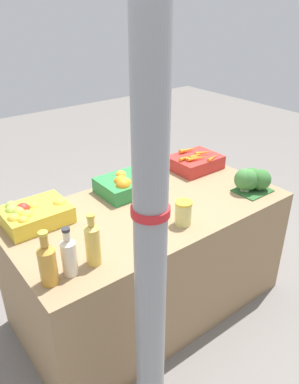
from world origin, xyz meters
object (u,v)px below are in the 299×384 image
(pickle_jar, at_px, (183,213))
(juice_bottle_cloudy, at_px, (69,255))
(broccoli_pile, at_px, (251,180))
(support_pole, at_px, (150,239))
(carrot_crate, at_px, (195,162))
(juice_bottle_golden, at_px, (93,243))
(juice_bottle_amber, at_px, (47,263))
(apple_crate, at_px, (33,214))
(orange_crate, at_px, (126,184))

(pickle_jar, bearing_deg, juice_bottle_cloudy, 179.99)
(broccoli_pile, bearing_deg, juice_bottle_cloudy, -178.58)
(support_pole, bearing_deg, carrot_crate, 39.42)
(carrot_crate, bearing_deg, juice_bottle_golden, -156.05)
(carrot_crate, relative_size, pickle_jar, 2.51)
(carrot_crate, relative_size, juice_bottle_amber, 1.32)
(broccoli_pile, xyz_separation_m, pickle_jar, (-0.60, -0.03, -0.01))
(broccoli_pile, relative_size, juice_bottle_cloudy, 0.96)
(juice_bottle_golden, bearing_deg, apple_crate, 99.53)
(juice_bottle_cloudy, height_order, pickle_jar, juice_bottle_cloudy)
(broccoli_pile, bearing_deg, pickle_jar, -176.99)
(broccoli_pile, bearing_deg, juice_bottle_golden, -178.44)
(orange_crate, relative_size, juice_bottle_golden, 1.32)
(broccoli_pile, bearing_deg, juice_bottle_amber, -178.69)
(broccoli_pile, bearing_deg, apple_crate, 159.25)
(apple_crate, relative_size, pickle_jar, 2.51)
(broccoli_pile, xyz_separation_m, juice_bottle_amber, (-1.38, -0.03, 0.03))
(juice_bottle_amber, bearing_deg, orange_crate, 33.91)
(juice_bottle_amber, height_order, pickle_jar, juice_bottle_amber)
(support_pole, distance_m, apple_crate, 0.98)
(apple_crate, relative_size, broccoli_pile, 1.51)
(support_pole, distance_m, juice_bottle_amber, 0.55)
(juice_bottle_amber, bearing_deg, juice_bottle_cloudy, 0.00)
(support_pole, distance_m, broccoli_pile, 1.28)
(juice_bottle_cloudy, relative_size, pickle_jar, 1.74)
(juice_bottle_golden, relative_size, pickle_jar, 1.90)
(apple_crate, xyz_separation_m, broccoli_pile, (1.24, -0.47, 0.02))
(carrot_crate, xyz_separation_m, juice_bottle_amber, (-1.34, -0.50, 0.05))
(support_pole, height_order, juice_bottle_golden, support_pole)
(orange_crate, distance_m, broccoli_pile, 0.79)
(support_pole, distance_m, juice_bottle_cloudy, 0.52)
(apple_crate, distance_m, carrot_crate, 1.21)
(juice_bottle_amber, bearing_deg, juice_bottle_golden, 0.00)
(juice_bottle_amber, height_order, juice_bottle_cloudy, juice_bottle_amber)
(apple_crate, xyz_separation_m, juice_bottle_golden, (0.08, -0.50, 0.05))
(apple_crate, height_order, juice_bottle_golden, juice_bottle_golden)
(support_pole, distance_m, orange_crate, 1.10)
(orange_crate, xyz_separation_m, juice_bottle_cloudy, (-0.64, -0.50, 0.04))
(apple_crate, bearing_deg, carrot_crate, -0.11)
(support_pole, relative_size, orange_crate, 6.45)
(carrot_crate, height_order, broccoli_pile, broccoli_pile)
(support_pole, xyz_separation_m, juice_bottle_golden, (0.00, 0.42, -0.26))
(support_pole, bearing_deg, broccoli_pile, 21.52)
(juice_bottle_cloudy, xyz_separation_m, juice_bottle_golden, (0.12, 0.00, 0.01))
(apple_crate, relative_size, juice_bottle_amber, 1.32)
(juice_bottle_cloudy, distance_m, juice_bottle_golden, 0.12)
(juice_bottle_golden, bearing_deg, support_pole, -90.01)
(orange_crate, distance_m, carrot_crate, 0.61)
(apple_crate, distance_m, juice_bottle_cloudy, 0.50)
(orange_crate, xyz_separation_m, carrot_crate, (0.61, 0.00, -0.00))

